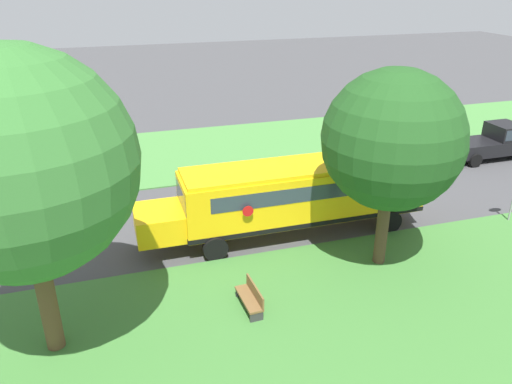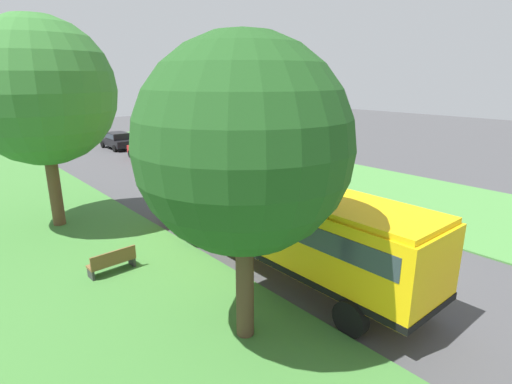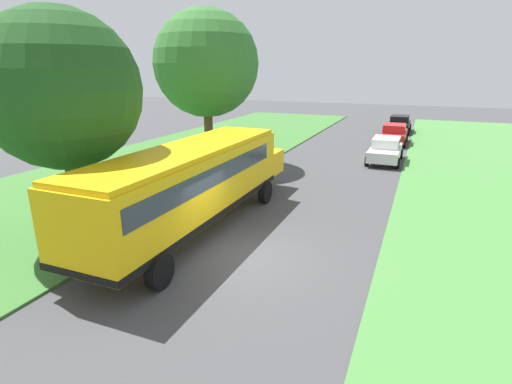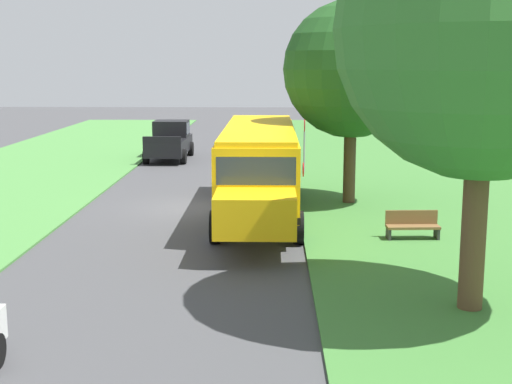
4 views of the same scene
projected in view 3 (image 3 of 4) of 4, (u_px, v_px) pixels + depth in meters
ground_plane at (243, 257)px, 12.76m from camera, size 120.00×120.00×0.00m
grass_verge at (22, 214)px, 16.42m from camera, size 12.00×80.00×0.08m
school_bus at (194, 180)px, 14.36m from camera, size 2.84×12.42×3.16m
car_white_nearest at (386, 149)px, 25.44m from camera, size 2.02×4.40×1.56m
car_red_middle at (394, 133)px, 31.62m from camera, size 2.02×4.40×1.56m
car_black_furthest at (400, 123)px, 37.30m from camera, size 2.02×4.40×1.56m
oak_tree_beside_bus at (65, 92)px, 12.77m from camera, size 5.11×5.11×7.67m
oak_tree_roadside_mid at (206, 62)px, 23.68m from camera, size 6.22×6.22×9.15m
park_bench at (149, 181)px, 19.60m from camera, size 1.62×0.58×0.92m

